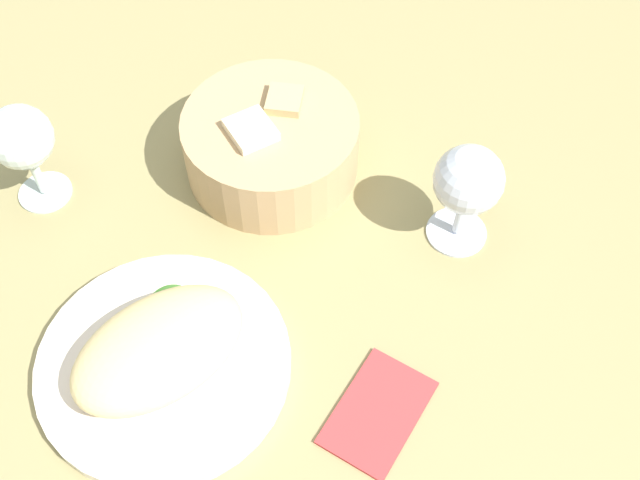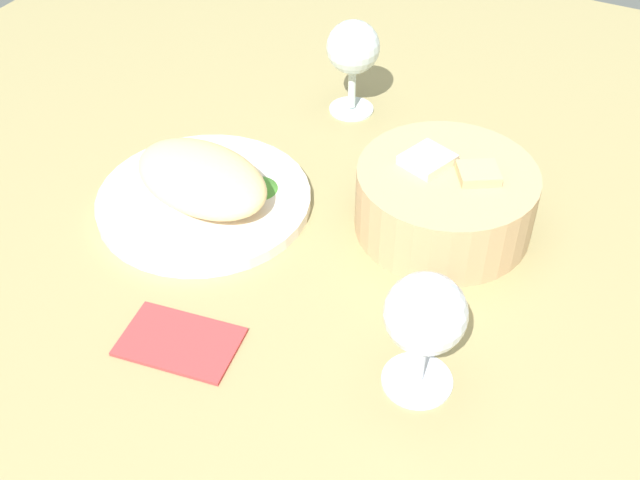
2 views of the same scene
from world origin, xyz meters
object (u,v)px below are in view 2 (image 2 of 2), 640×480
object	(u,v)px
plate	(204,200)
wine_glass_far	(353,52)
bread_basket	(445,199)
folded_napkin	(180,340)
wine_glass_near	(425,319)

from	to	relation	value
plate	wine_glass_far	xyz separation A→B (cm)	(6.30, 25.47, 7.81)
bread_basket	folded_napkin	size ratio (longest dim) A/B	1.74
bread_basket	wine_glass_near	size ratio (longest dim) A/B	1.54
wine_glass_near	folded_napkin	xyz separation A→B (cm)	(-21.53, -5.94, -7.87)
wine_glass_near	folded_napkin	distance (cm)	23.68
plate	bread_basket	world-z (taller)	bread_basket
folded_napkin	bread_basket	bearing A→B (deg)	51.33
plate	wine_glass_near	size ratio (longest dim) A/B	1.93
wine_glass_far	folded_napkin	world-z (taller)	wine_glass_far
wine_glass_near	wine_glass_far	xyz separation A→B (cm)	(-24.48, 37.91, 0.24)
bread_basket	wine_glass_near	xyz separation A→B (cm)	(5.60, -21.16, 4.41)
plate	folded_napkin	bearing A→B (deg)	-63.29
plate	wine_glass_far	distance (cm)	27.38
plate	folded_napkin	xyz separation A→B (cm)	(9.25, -18.38, -0.30)
folded_napkin	plate	bearing A→B (deg)	108.48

